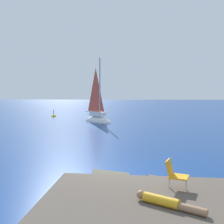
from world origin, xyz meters
TOP-DOWN VIEW (x-y plane):
  - ground_plane at (0.00, 0.00)m, footprint 160.00×160.00m
  - shore_ledge at (1.31, -3.18)m, footprint 7.01×3.92m
  - boulder_seaward at (-0.43, -1.53)m, footprint 1.51×1.73m
  - boulder_inland at (1.47, -1.41)m, footprint 1.59×1.35m
  - sailboat_near at (-2.76, 17.33)m, footprint 3.51×3.52m
  - person_sunbather at (1.02, -3.73)m, footprint 1.56×1.06m
  - beach_chair at (1.43, -2.49)m, footprint 0.73×0.66m
  - marker_buoy at (-8.63, 22.52)m, footprint 0.56×0.56m

SIDE VIEW (x-z plane):
  - ground_plane at x=0.00m, z-range 0.00..0.00m
  - boulder_seaward at x=-0.43m, z-range -0.55..0.55m
  - boulder_inland at x=1.47m, z-range -0.51..0.51m
  - marker_buoy at x=-8.63m, z-range -0.56..0.57m
  - shore_ledge at x=1.31m, z-range 0.00..0.51m
  - sailboat_near at x=-2.76m, z-range -3.15..3.91m
  - person_sunbather at x=1.02m, z-range 0.50..0.75m
  - beach_chair at x=1.43m, z-range 0.55..1.35m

